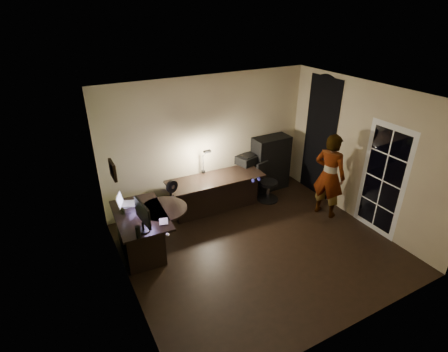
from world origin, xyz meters
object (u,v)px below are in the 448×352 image
desk_left (143,233)px  cabinet (270,163)px  desk_right (216,194)px  person (329,176)px  monitor (142,221)px  office_chair (268,183)px

desk_left → cabinet: (3.28, 0.90, 0.25)m
desk_right → person: 2.30m
desk_left → person: bearing=-6.0°
monitor → person: size_ratio=0.31×
desk_right → person: bearing=-30.0°
desk_left → office_chair: (2.92, 0.45, 0.04)m
desk_left → monitor: 0.74m
desk_right → cabinet: cabinet is taller
desk_right → cabinet: 1.59m
desk_left → desk_right: 1.84m
person → desk_right: bearing=36.2°
monitor → office_chair: bearing=11.0°
cabinet → office_chair: bearing=-128.0°
office_chair → person: person is taller
desk_right → person: (1.90, -1.19, 0.50)m
desk_right → cabinet: size_ratio=1.58×
person → office_chair: bearing=13.4°
desk_right → person: person is taller
desk_right → monitor: bearing=-146.8°
cabinet → monitor: cabinet is taller
office_chair → cabinet: bearing=36.4°
desk_right → office_chair: (1.19, -0.18, 0.05)m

